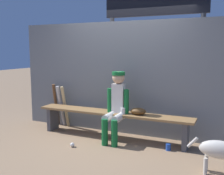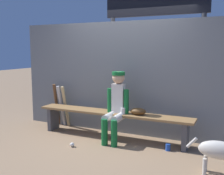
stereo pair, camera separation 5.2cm
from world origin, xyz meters
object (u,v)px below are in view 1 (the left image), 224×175
Objects in this scene: bat_aluminum_silver at (61,106)px; cup_on_bench at (123,111)px; dugout_bench at (112,117)px; scoreboard at (158,12)px; baseball_glove at (138,111)px; baseball at (72,145)px; cup_on_ground at (168,147)px; player_seated at (116,104)px; bat_wood_dark at (56,105)px; bat_wood_natural at (65,107)px; dog at (224,151)px.

cup_on_bench is (1.56, -0.35, 0.11)m from bat_aluminum_silver.
scoreboard is at bearing 69.71° from dugout_bench.
dugout_bench is 0.53m from baseball_glove.
baseball_glove is 3.78× the size of baseball.
dugout_bench is at bearing 165.44° from cup_on_bench.
cup_on_ground is 0.03× the size of scoreboard.
player_seated is at bearing -163.31° from baseball_glove.
bat_wood_dark is at bearing 136.34° from baseball.
cup_on_bench is (-0.84, 0.11, 0.50)m from cup_on_ground.
dog is (3.14, -1.04, -0.10)m from bat_wood_natural.
dugout_bench is 0.30m from cup_on_bench.
scoreboard reaches higher than player_seated.
bat_aluminum_silver is at bearing -151.14° from scoreboard.
dog reaches higher than baseball.
player_seated reaches higher than dugout_bench.
scoreboard reaches higher than baseball.
bat_wood_natural reaches higher than dugout_bench.
cup_on_bench is (-0.26, -0.06, -0.00)m from baseball_glove.
baseball_glove is at bearing -8.89° from bat_aluminum_silver.
bat_aluminum_silver is (-1.45, 0.40, -0.24)m from player_seated.
dog is (1.80, -0.65, -0.34)m from player_seated.
dugout_bench is at bearing -11.70° from bat_wood_dark.
bat_wood_natural is at bearing -149.48° from scoreboard.
cup_on_ground is at bearing -7.73° from cup_on_bench.
baseball_glove is 0.79m from cup_on_ground.
baseball_glove is 2.55× the size of cup_on_ground.
bat_wood_dark is at bearing 168.30° from dugout_bench.
baseball_glove is 1.74m from bat_wood_natural.
dog is (1.68, -0.70, -0.22)m from cup_on_bench.
bat_wood_natural is 0.26× the size of scoreboard.
bat_aluminum_silver reaches higher than cup_on_bench.
scoreboard is (0.89, 1.96, 2.37)m from baseball.
baseball is at bearing -136.85° from cup_on_bench.
cup_on_bench is at bearing -12.11° from bat_wood_dark.
scoreboard is 3.25m from dog.
player_seated reaches higher than cup_on_bench.
scoreboard is at bearing 112.93° from cup_on_ground.
player_seated is 1.94m from dog.
cup_on_bench is (1.45, -0.34, 0.12)m from bat_wood_natural.
baseball is (-0.42, -0.69, -0.36)m from dugout_bench.
player_seated is at bearing -41.97° from dugout_bench.
bat_wood_natural is at bearing 166.92° from dugout_bench.
baseball is 0.02× the size of scoreboard.
cup_on_ground reaches higher than baseball.
bat_aluminum_silver is at bearing 177.94° from bat_wood_natural.
baseball is (-0.55, -0.57, -0.64)m from player_seated.
bat_wood_dark is 1.08× the size of dog.
player_seated is 1.41m from bat_wood_natural.
bat_wood_natural is 3.31m from dog.
baseball is at bearing -43.66° from bat_wood_dark.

